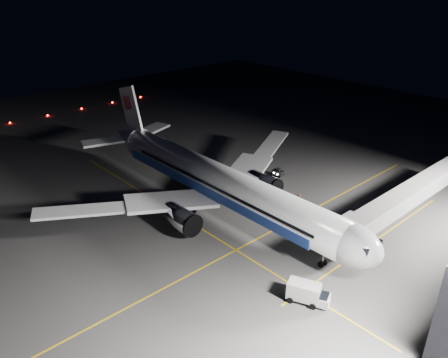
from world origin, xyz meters
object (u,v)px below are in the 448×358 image
service_truck (308,293)px  safety_cone_a (282,193)px  safety_cone_b (300,194)px  jet_bridge (404,198)px  safety_cone_c (268,196)px  airliner (216,181)px  baggage_tug (278,172)px

service_truck → safety_cone_a: (-20.50, 19.16, -1.09)m
service_truck → safety_cone_b: (-18.20, 21.14, -1.10)m
jet_bridge → safety_cone_a: size_ratio=60.12×
safety_cone_b → safety_cone_c: safety_cone_c is taller
airliner → jet_bridge: airliner is taller
service_truck → safety_cone_a: service_truck is taller
service_truck → safety_cone_b: bearing=106.3°
airliner → safety_cone_a: (4.14, 12.02, -4.88)m
service_truck → safety_cone_c: (-21.42, 16.28, -1.03)m
service_truck → baggage_tug: bearing=112.6°
safety_cone_b → safety_cone_c: bearing=-123.5°
baggage_tug → safety_cone_c: baggage_tug is taller
safety_cone_b → service_truck: bearing=-49.3°
service_truck → airliner: bearing=139.4°
airliner → baggage_tug: airliner is taller
airliner → safety_cone_b: size_ratio=112.54×
baggage_tug → safety_cone_a: 8.20m
safety_cone_c → service_truck: bearing=-37.2°
safety_cone_c → safety_cone_a: bearing=72.2°
service_truck → baggage_tug: (-26.52, 24.70, -0.67)m
airliner → baggage_tug: bearing=96.1°
airliner → baggage_tug: (-1.88, 17.56, -4.46)m
jet_bridge → baggage_tug: (-24.96, -0.50, -3.88)m
baggage_tug → airliner: bearing=-91.2°
airliner → safety_cone_a: bearing=71.0°
baggage_tug → safety_cone_b: bearing=-30.5°
airliner → jet_bridge: (23.08, 18.06, -0.58)m
baggage_tug → safety_cone_a: bearing=-50.0°
airliner → safety_cone_c: (3.22, 9.14, -4.82)m
service_truck → safety_cone_b: size_ratio=9.81×
safety_cone_a → airliner: bearing=-109.0°
service_truck → safety_cone_b: 27.92m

